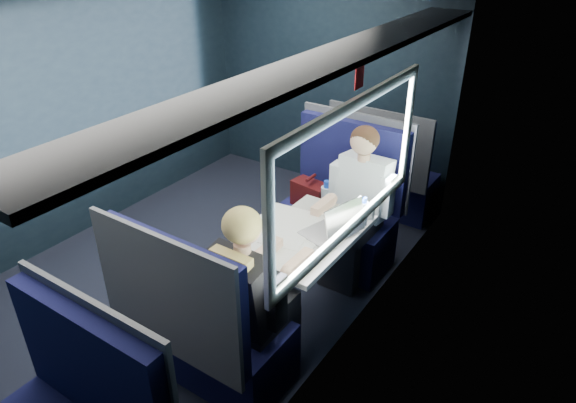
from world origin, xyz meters
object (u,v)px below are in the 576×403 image
Objects in this scene: seat_bay_near at (338,213)px; seat_bay_far at (204,330)px; seat_row_front at (383,176)px; man at (357,199)px; woman at (250,290)px; laptop at (336,227)px; bottle_small at (363,213)px; cup at (370,213)px; table at (303,242)px.

seat_bay_near and seat_bay_far have the same top height.
man reaches higher than seat_row_front.
laptop is at bearing 80.40° from woman.
seat_bay_far is 5.75× the size of bottle_small.
bottle_small is at bearing -47.95° from seat_bay_near.
laptop is at bearing -110.72° from bottle_small.
seat_row_front is 2.54m from woman.
cup is at bearing -41.35° from seat_bay_near.
man is 14.77× the size of cup.
bottle_small is at bearing 69.28° from laptop.
man is at bearing 131.64° from cup.
man is 1.41m from woman.
table is at bearing -131.46° from bottle_small.
woman reaches higher than seat_row_front.
woman is (0.26, -1.58, 0.31)m from seat_bay_near.
woman is at bearing -102.27° from bottle_small.
seat_bay_far is at bearing -146.18° from woman.
seat_row_front reaches higher than cup.
laptop is 1.88× the size of bottle_small.
seat_bay_far is at bearing -90.00° from seat_row_front.
laptop is (0.14, 0.80, 0.08)m from woman.
seat_row_front is 12.96× the size of cup.
laptop reaches higher than table.
bottle_small is (0.09, 0.24, 0.02)m from laptop.
seat_row_front is at bearing 90.00° from seat_bay_far.
man is (0.25, 1.57, 0.30)m from seat_bay_far.
seat_bay_near reaches higher than laptop.
cup reaches higher than table.
man is 0.35m from cup.
seat_row_front is 2.82× the size of laptop.
woman is at bearing -90.00° from man.
laptop is at bearing -77.42° from man.
seat_row_front is at bearing 102.83° from man.
woman is 14.77× the size of cup.
bottle_small is 0.12m from cup.
cup is (0.48, 1.31, 0.37)m from seat_bay_far.
bottle_small is 2.45× the size of cup.
laptop is (0.14, -0.61, 0.09)m from man.
seat_bay_near is 0.84m from bottle_small.
cup is at bearing 78.67° from woman.
man reaches higher than bottle_small.
seat_row_front reaches higher than table.
woman is at bearing -101.33° from cup.
seat_bay_near is 14.08× the size of cup.
table is 0.76× the size of man.
cup is at bearing 69.95° from seat_bay_far.
bottle_small reaches higher than cup.
table is at bearing -124.07° from cup.
seat_bay_near reaches higher than seat_row_front.
seat_bay_near is 0.93m from seat_row_front.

